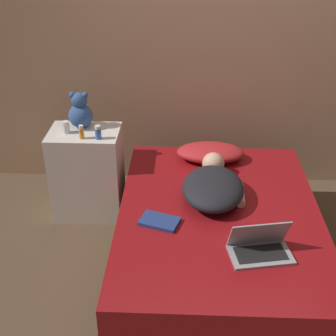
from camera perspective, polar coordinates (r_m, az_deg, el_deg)
ground_plane at (r=3.35m, az=5.89°, el=-11.44°), size 12.00×12.00×0.00m
wall_back at (r=3.82m, az=6.06°, el=16.03°), size 8.00×0.06×2.60m
bed at (r=3.21m, az=6.09°, el=-8.47°), size 1.34×1.82×0.45m
nightstand at (r=3.70m, az=-9.77°, el=-0.58°), size 0.53×0.38×0.71m
pillow at (r=3.63m, az=5.18°, el=1.89°), size 0.52×0.30×0.12m
person_lying at (r=3.17m, az=5.57°, el=-2.15°), size 0.44×0.71×0.17m
laptop at (r=2.74m, az=11.13°, el=-9.38°), size 0.38×0.27×0.21m
teddy_bear at (r=3.57m, az=-10.65°, el=6.73°), size 0.18×0.18×0.28m
bottle_white at (r=3.52m, az=-12.36°, el=4.87°), size 0.06×0.06×0.09m
bottle_orange at (r=3.41m, az=-10.51°, el=4.32°), size 0.03×0.03×0.10m
bottle_blue at (r=3.39m, az=-8.52°, el=4.31°), size 0.04×0.04×0.10m
book at (r=2.94m, az=-1.05°, el=-6.52°), size 0.27×0.22×0.02m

